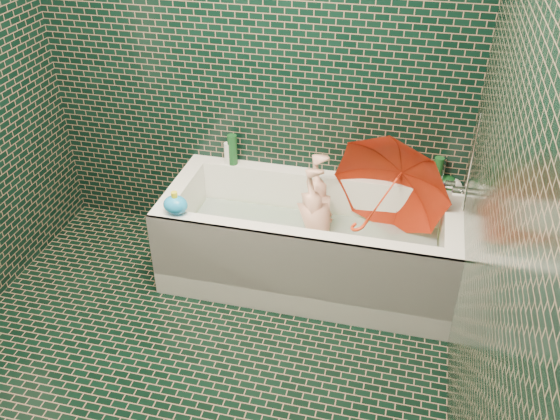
% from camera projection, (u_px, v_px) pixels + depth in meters
% --- Properties ---
extents(floor, '(2.80, 2.80, 0.00)m').
position_uv_depth(floor, '(179.00, 390.00, 2.95)').
color(floor, black).
rests_on(floor, ground).
extents(wall_back, '(2.80, 0.00, 2.80)m').
position_uv_depth(wall_back, '(250.00, 54.00, 3.39)').
color(wall_back, black).
rests_on(wall_back, floor).
extents(wall_right, '(0.00, 2.80, 2.80)m').
position_uv_depth(wall_right, '(504.00, 216.00, 2.00)').
color(wall_right, black).
rests_on(wall_right, floor).
extents(bathtub, '(1.70, 0.75, 0.55)m').
position_uv_depth(bathtub, '(308.00, 250.00, 3.56)').
color(bathtub, white).
rests_on(bathtub, floor).
extents(bath_mat, '(1.35, 0.47, 0.01)m').
position_uv_depth(bath_mat, '(309.00, 255.00, 3.60)').
color(bath_mat, green).
rests_on(bath_mat, bathtub).
extents(water, '(1.48, 0.53, 0.00)m').
position_uv_depth(water, '(309.00, 236.00, 3.52)').
color(water, silver).
rests_on(water, bathtub).
extents(faucet, '(0.18, 0.19, 0.55)m').
position_uv_depth(faucet, '(464.00, 186.00, 3.09)').
color(faucet, silver).
rests_on(faucet, wall_right).
extents(child, '(0.96, 0.42, 0.29)m').
position_uv_depth(child, '(319.00, 232.00, 3.54)').
color(child, '#E2A48D').
rests_on(child, bathtub).
extents(umbrella, '(1.03, 0.86, 0.91)m').
position_uv_depth(umbrella, '(383.00, 199.00, 3.33)').
color(umbrella, red).
rests_on(umbrella, bathtub).
extents(soap_bottle_a, '(0.11, 0.11, 0.25)m').
position_uv_depth(soap_bottle_a, '(454.00, 189.00, 3.49)').
color(soap_bottle_a, white).
rests_on(soap_bottle_a, bathtub).
extents(soap_bottle_b, '(0.10, 0.10, 0.19)m').
position_uv_depth(soap_bottle_b, '(435.00, 190.00, 3.49)').
color(soap_bottle_b, '#5C217D').
rests_on(soap_bottle_b, bathtub).
extents(soap_bottle_c, '(0.14, 0.14, 0.17)m').
position_uv_depth(soap_bottle_c, '(446.00, 190.00, 3.48)').
color(soap_bottle_c, '#13451D').
rests_on(soap_bottle_c, bathtub).
extents(bottle_right_tall, '(0.07, 0.07, 0.20)m').
position_uv_depth(bottle_right_tall, '(437.00, 173.00, 3.46)').
color(bottle_right_tall, '#13451D').
rests_on(bottle_right_tall, bathtub).
extents(bottle_right_pump, '(0.05, 0.05, 0.19)m').
position_uv_depth(bottle_right_pump, '(440.00, 172.00, 3.47)').
color(bottle_right_pump, silver).
rests_on(bottle_right_pump, bathtub).
extents(bottle_left_tall, '(0.07, 0.07, 0.20)m').
position_uv_depth(bottle_left_tall, '(232.00, 150.00, 3.70)').
color(bottle_left_tall, '#13451D').
rests_on(bottle_left_tall, bathtub).
extents(bottle_left_short, '(0.06, 0.06, 0.14)m').
position_uv_depth(bottle_left_short, '(228.00, 153.00, 3.72)').
color(bottle_left_short, white).
rests_on(bottle_left_short, bathtub).
extents(rubber_duck, '(0.13, 0.11, 0.10)m').
position_uv_depth(rubber_duck, '(421.00, 180.00, 3.49)').
color(rubber_duck, yellow).
rests_on(rubber_duck, bathtub).
extents(bath_toy, '(0.16, 0.14, 0.13)m').
position_uv_depth(bath_toy, '(175.00, 205.00, 3.24)').
color(bath_toy, '#1991E7').
rests_on(bath_toy, bathtub).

